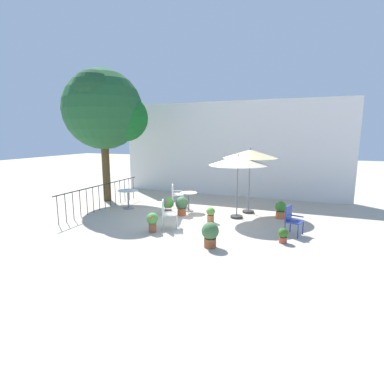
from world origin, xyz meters
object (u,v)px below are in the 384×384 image
Objects in this scene: patio_chair_2 at (167,212)px; potted_plant_2 at (211,214)px; patio_umbrella_0 at (238,161)px; potted_plant_3 at (210,233)px; potted_plant_0 at (283,235)px; cafe_table_0 at (128,196)px; potted_plant_1 at (281,209)px; potted_plant_5 at (168,204)px; cafe_table_1 at (189,198)px; potted_plant_6 at (182,205)px; patio_chair_0 at (292,218)px; patio_chair_1 at (176,193)px; patio_umbrella_1 at (250,155)px; shade_tree at (105,109)px; potted_plant_4 at (152,221)px.

patio_chair_2 is 1.60m from potted_plant_2.
potted_plant_3 is (0.01, -3.15, -1.68)m from patio_umbrella_0.
potted_plant_2 reaches higher than potted_plant_0.
potted_plant_1 is at bearing 6.82° from cafe_table_0.
potted_plant_5 is at bearing -169.74° from patio_umbrella_0.
cafe_table_1 is (2.48, 0.47, -0.01)m from cafe_table_0.
potted_plant_1 is 0.88× the size of potted_plant_6.
patio_chair_0 is 5.32m from patio_chair_1.
cafe_table_0 is (-4.71, -1.09, -1.71)m from patio_umbrella_1.
potted_plant_3 is at bearing -31.86° from patio_chair_2.
potted_plant_5 is at bearing 166.55° from potted_plant_2.
potted_plant_6 reaches higher than potted_plant_0.
shade_tree is at bearing 147.23° from patio_chair_2.
patio_chair_2 is at bearing -142.52° from potted_plant_1.
shade_tree is at bearing -178.66° from patio_umbrella_1.
patio_umbrella_0 is 3.07× the size of cafe_table_1.
potted_plant_4 is at bearing -77.22° from patio_chair_1.
potted_plant_4 is (0.80, -3.53, -0.18)m from patio_chair_1.
potted_plant_1 is at bearing -1.74° from shade_tree.
patio_chair_2 is 1.33× the size of potted_plant_3.
cafe_table_0 reaches higher than potted_plant_1.
potted_plant_6 reaches higher than potted_plant_2.
patio_umbrella_0 is (6.10, -0.75, -1.99)m from shade_tree.
shade_tree is 2.48× the size of patio_umbrella_0.
patio_umbrella_0 is 2.34m from potted_plant_1.
potted_plant_2 is (-2.51, 1.20, 0.06)m from potted_plant_0.
patio_chair_1 is 1.48× the size of potted_plant_1.
patio_chair_2 is at bearing -32.77° from shade_tree.
potted_plant_2 is 0.77× the size of potted_plant_3.
shade_tree reaches higher than potted_plant_1.
patio_chair_2 reaches higher than potted_plant_1.
patio_umbrella_1 is at bearing 117.49° from potted_plant_0.
potted_plant_6 is (0.53, 0.08, 0.01)m from potted_plant_5.
potted_plant_1 is 2.61m from potted_plant_2.
potted_plant_2 is (5.40, -1.64, -3.76)m from shade_tree.
patio_umbrella_1 is at bearing -1.27° from patio_chair_1.
patio_chair_1 reaches higher than cafe_table_1.
patio_chair_0 is at bearing 11.35° from patio_chair_2.
cafe_table_1 is 1.15× the size of potted_plant_5.
patio_chair_2 is 1.73× the size of potted_plant_2.
patio_chair_2 is 3.63m from potted_plant_0.
cafe_table_0 is at bearing -177.49° from patio_umbrella_0.
shade_tree reaches higher than cafe_table_1.
patio_umbrella_1 is 5.79× the size of potted_plant_0.
patio_umbrella_1 reaches higher than potted_plant_3.
patio_chair_1 is (1.60, 1.16, 0.01)m from cafe_table_0.
potted_plant_5 is (-0.48, 2.11, 0.03)m from potted_plant_4.
patio_umbrella_0 is 3.36× the size of potted_plant_3.
cafe_table_0 is at bearing -29.86° from shade_tree.
patio_umbrella_0 is at bearing -6.98° from shade_tree.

